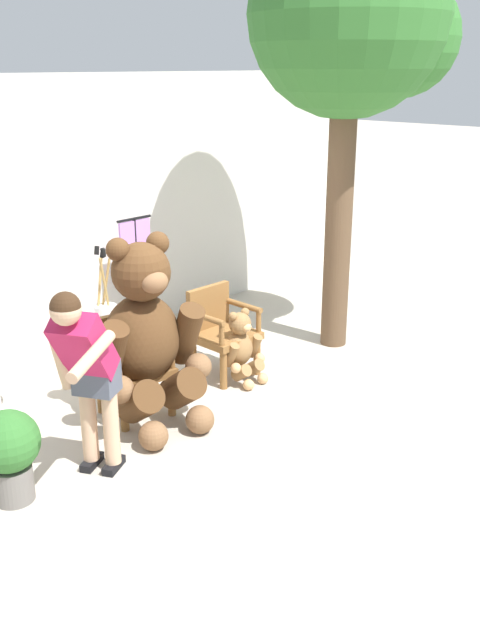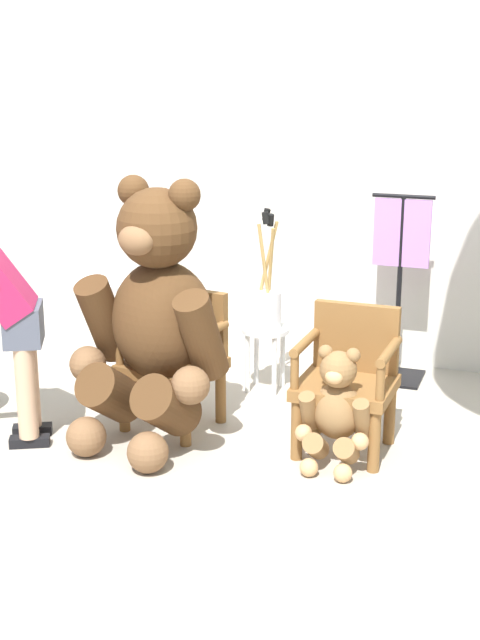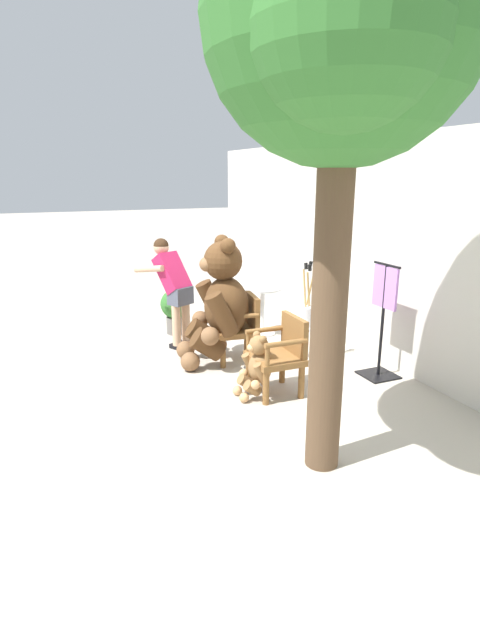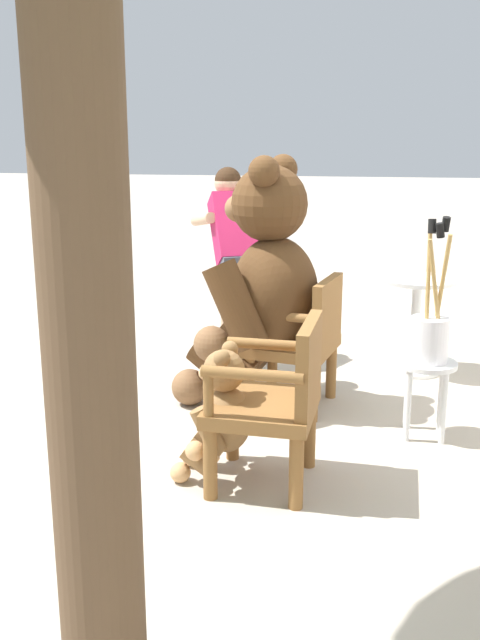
# 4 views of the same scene
# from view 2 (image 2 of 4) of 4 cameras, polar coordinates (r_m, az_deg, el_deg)

# --- Properties ---
(ground_plane) EXTENTS (60.00, 60.00, 0.00)m
(ground_plane) POSITION_cam_2_polar(r_m,az_deg,el_deg) (5.08, -1.25, -10.18)
(ground_plane) COLOR #B2A899
(back_wall) EXTENTS (10.00, 0.16, 2.80)m
(back_wall) POSITION_cam_2_polar(r_m,az_deg,el_deg) (6.90, 5.90, 9.02)
(back_wall) COLOR beige
(back_wall) RESTS_ON ground
(wooden_chair_left) EXTENTS (0.64, 0.61, 0.86)m
(wooden_chair_left) POSITION_cam_2_polar(r_m,az_deg,el_deg) (5.67, -4.03, -2.27)
(wooden_chair_left) COLOR brown
(wooden_chair_left) RESTS_ON ground
(wooden_chair_right) EXTENTS (0.57, 0.53, 0.86)m
(wooden_chair_right) POSITION_cam_2_polar(r_m,az_deg,el_deg) (5.35, 6.95, -3.53)
(wooden_chair_right) COLOR brown
(wooden_chair_right) RESTS_ON ground
(teddy_bear_large) EXTENTS (1.00, 0.99, 1.62)m
(teddy_bear_large) POSITION_cam_2_polar(r_m,az_deg,el_deg) (5.36, -5.49, 0.25)
(teddy_bear_large) COLOR #4C3019
(teddy_bear_large) RESTS_ON ground
(teddy_bear_small) EXTENTS (0.43, 0.41, 0.72)m
(teddy_bear_small) POSITION_cam_2_polar(r_m,az_deg,el_deg) (5.13, 6.17, -5.70)
(teddy_bear_small) COLOR olive
(teddy_bear_small) RESTS_ON ground
(white_stool) EXTENTS (0.34, 0.34, 0.46)m
(white_stool) POSITION_cam_2_polar(r_m,az_deg,el_deg) (6.28, 1.63, -1.40)
(white_stool) COLOR silver
(white_stool) RESTS_ON ground
(brush_bucket) EXTENTS (0.22, 0.22, 0.84)m
(brush_bucket) POSITION_cam_2_polar(r_m,az_deg,el_deg) (6.20, 1.66, 1.05)
(brush_bucket) COLOR white
(brush_bucket) RESTS_ON white_stool
(round_side_table) EXTENTS (0.56, 0.56, 0.72)m
(round_side_table) POSITION_cam_2_polar(r_m,az_deg,el_deg) (6.69, -8.35, 0.37)
(round_side_table) COLOR silver
(round_side_table) RESTS_ON ground
(clothing_display_stand) EXTENTS (0.44, 0.40, 1.36)m
(clothing_display_stand) POSITION_cam_2_polar(r_m,az_deg,el_deg) (6.50, 10.16, 2.29)
(clothing_display_stand) COLOR black
(clothing_display_stand) RESTS_ON ground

